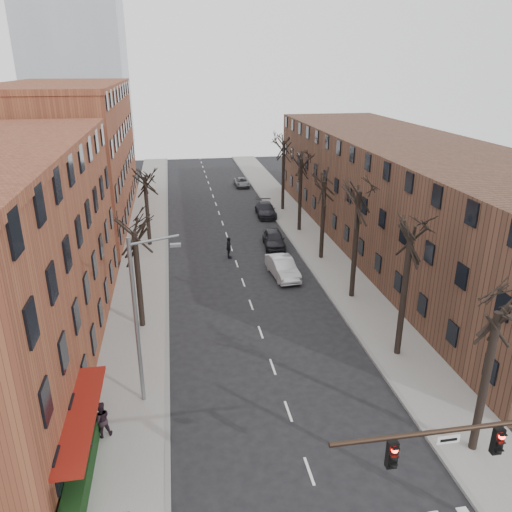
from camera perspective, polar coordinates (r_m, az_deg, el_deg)
name	(u,v)px	position (r m, az deg, el deg)	size (l,w,h in m)	color
sidewalk_left	(146,242)	(49.85, -12.44, 1.62)	(4.00, 90.00, 0.15)	gray
sidewalk_right	(305,233)	(51.43, 5.64, 2.63)	(4.00, 90.00, 0.15)	gray
building_left_far	(68,157)	(57.84, -20.71, 10.55)	(12.00, 28.00, 14.00)	brown
building_right	(405,195)	(48.33, 16.67, 6.71)	(12.00, 50.00, 10.00)	#533526
awning_left	(89,464)	(24.74, -18.53, -21.60)	(1.20, 7.00, 0.15)	maroon
hedge	(81,470)	(23.60, -19.34, -22.06)	(0.80, 6.00, 1.00)	black
tree_right_a	(472,450)	(26.15, 23.42, -19.67)	(5.20, 5.20, 10.00)	black
tree_right_b	(397,355)	(31.68, 15.78, -10.81)	(5.20, 5.20, 10.80)	black
tree_right_c	(351,297)	(38.10, 10.83, -4.65)	(5.20, 5.20, 11.60)	black
tree_right_d	(321,259)	(45.03, 7.42, -0.29)	(5.20, 5.20, 10.00)	black
tree_right_e	(299,231)	(52.27, 4.93, 2.88)	(5.20, 5.20, 10.80)	black
tree_right_f	(283,210)	(59.70, 3.05, 5.27)	(5.20, 5.20, 11.60)	black
tree_left_a	(143,327)	(34.29, -12.80, -7.90)	(5.20, 5.20, 9.50)	black
tree_left_b	(150,246)	(48.91, -12.00, 1.17)	(5.20, 5.20, 9.50)	black
streetlight	(139,315)	(24.85, -13.19, -6.61)	(2.45, 0.22, 9.03)	slate
silver_sedan	(283,267)	(40.70, 3.06, -1.31)	(1.70, 4.88, 1.61)	#BBBDC3
parked_car_near	(274,239)	(47.27, 2.05, 1.97)	(1.89, 4.71, 1.60)	black
parked_car_mid	(266,209)	(57.12, 1.11, 5.34)	(2.09, 5.14, 1.49)	black
parked_car_far	(242,182)	(71.29, -1.63, 8.42)	(1.95, 4.22, 1.17)	slate
pedestrian_a	(87,452)	(23.89, -18.76, -20.42)	(0.58, 0.38, 1.58)	black
pedestrian_b	(101,420)	(25.18, -17.28, -17.42)	(0.87, 0.68, 1.80)	black
pedestrian_crossing	(229,248)	(44.50, -3.12, 0.95)	(1.15, 0.48, 1.96)	black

